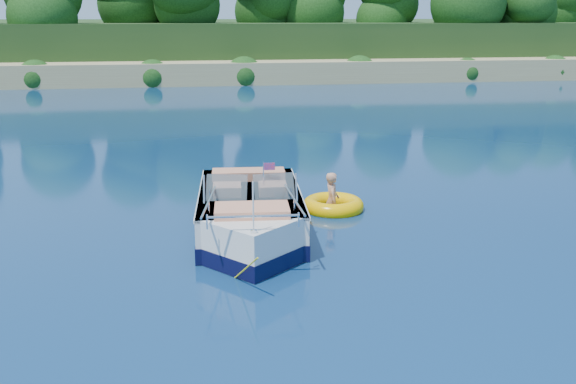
% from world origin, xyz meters
% --- Properties ---
extents(ground, '(160.00, 160.00, 0.00)m').
position_xyz_m(ground, '(0.00, 0.00, 0.00)').
color(ground, '#09203F').
rests_on(ground, ground).
extents(shoreline, '(170.00, 59.00, 6.00)m').
position_xyz_m(shoreline, '(0.00, 63.77, 0.98)').
color(shoreline, '#998859').
rests_on(shoreline, ground).
extents(treeline, '(150.00, 7.12, 8.19)m').
position_xyz_m(treeline, '(0.04, 41.01, 5.55)').
color(treeline, '#302110').
rests_on(treeline, ground).
extents(motorboat, '(2.49, 6.16, 2.05)m').
position_xyz_m(motorboat, '(-2.04, 3.84, 0.40)').
color(motorboat, silver).
rests_on(motorboat, ground).
extents(tow_tube, '(1.72, 1.72, 0.40)m').
position_xyz_m(tow_tube, '(0.13, 5.45, 0.10)').
color(tow_tube, '#FFB700').
rests_on(tow_tube, ground).
extents(boy, '(0.40, 0.81, 1.54)m').
position_xyz_m(boy, '(0.08, 5.38, 0.00)').
color(boy, tan).
rests_on(boy, ground).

